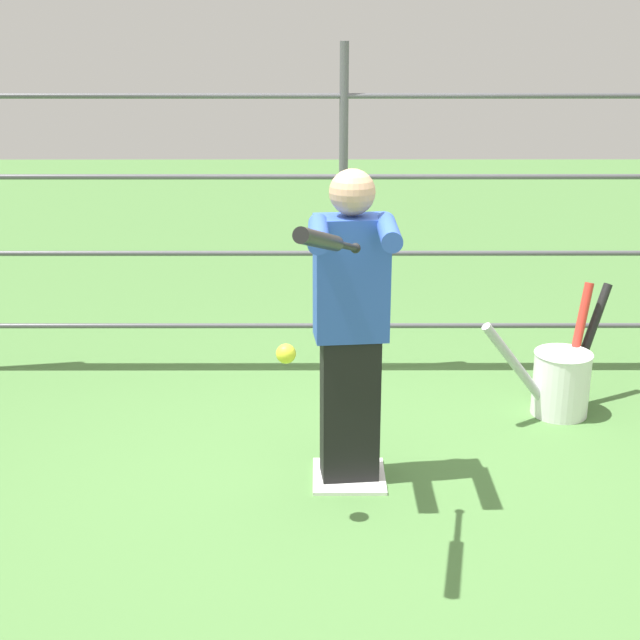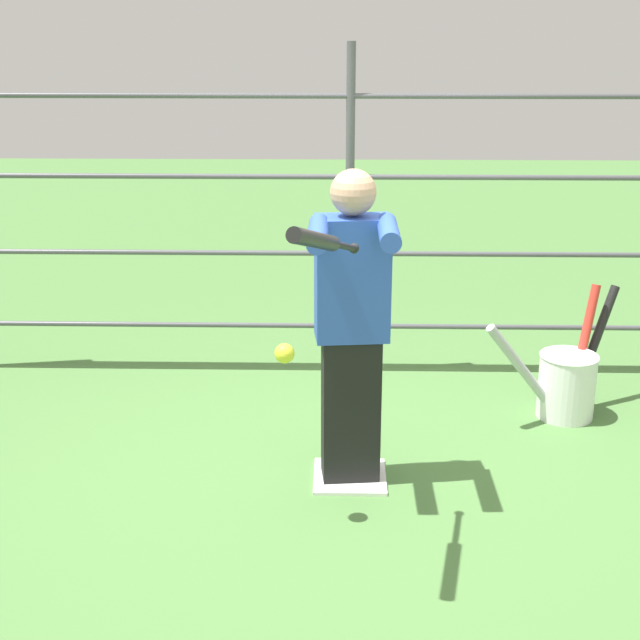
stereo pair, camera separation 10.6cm
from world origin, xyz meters
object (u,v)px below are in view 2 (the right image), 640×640
at_px(batter, 352,321).
at_px(bat_bucket, 567,381).
at_px(softball_in_flight, 284,353).
at_px(baseball_bat_swinging, 320,241).

relative_size(batter, bat_bucket, 1.79).
height_order(softball_in_flight, bat_bucket, softball_in_flight).
height_order(batter, baseball_bat_swinging, batter).
bearing_deg(bat_bucket, baseball_bat_swinging, 49.25).
relative_size(baseball_bat_swinging, bat_bucket, 0.81).
xyz_separation_m(batter, baseball_bat_swinging, (0.14, 0.90, 0.64)).
bearing_deg(bat_bucket, batter, 32.46).
bearing_deg(softball_in_flight, batter, -125.14).
relative_size(batter, softball_in_flight, 17.93).
distance_m(baseball_bat_swinging, bat_bucket, 2.70).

